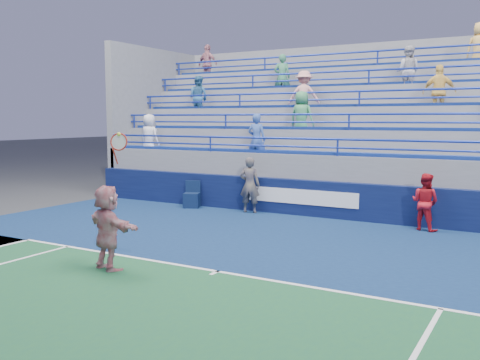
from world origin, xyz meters
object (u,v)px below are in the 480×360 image
Objects in this scene: judge_chair at (192,199)px; ball_girl at (425,202)px; line_judge at (250,185)px; tennis_player at (108,227)px.

judge_chair is 0.58× the size of ball_girl.
line_judge reaches higher than ball_girl.
tennis_player reaches higher than judge_chair.
ball_girl reaches higher than judge_chair.
judge_chair is 0.33× the size of tennis_player.
line_judge is 5.32m from ball_girl.
judge_chair is at bearing 17.71° from ball_girl.
judge_chair is 7.46m from tennis_player.
ball_girl is (5.32, -0.04, -0.12)m from line_judge.
line_judge is 1.16× the size of ball_girl.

